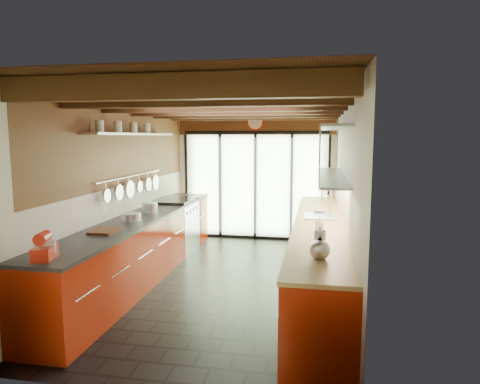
{
  "coord_description": "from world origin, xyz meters",
  "views": [
    {
      "loc": [
        1.24,
        -5.76,
        2.06
      ],
      "look_at": [
        0.11,
        0.4,
        1.25
      ],
      "focal_mm": 32.0,
      "sensor_mm": 36.0,
      "label": 1
    }
  ],
  "objects_px": {
    "soap_bottle": "(320,224)",
    "bowl": "(319,211)",
    "kettle": "(320,248)",
    "paper_towel": "(320,244)",
    "stand_mixer": "(45,248)"
  },
  "relations": [
    {
      "from": "paper_towel",
      "to": "bowl",
      "type": "relative_size",
      "value": 1.56
    },
    {
      "from": "bowl",
      "to": "stand_mixer",
      "type": "bearing_deg",
      "value": -130.54
    },
    {
      "from": "kettle",
      "to": "bowl",
      "type": "relative_size",
      "value": 1.4
    },
    {
      "from": "paper_towel",
      "to": "soap_bottle",
      "type": "xyz_separation_m",
      "value": [
        0.0,
        1.09,
        -0.03
      ]
    },
    {
      "from": "kettle",
      "to": "bowl",
      "type": "distance_m",
      "value": 2.51
    },
    {
      "from": "kettle",
      "to": "soap_bottle",
      "type": "xyz_separation_m",
      "value": [
        0.0,
        1.17,
        -0.0
      ]
    },
    {
      "from": "soap_bottle",
      "to": "bowl",
      "type": "distance_m",
      "value": 1.34
    },
    {
      "from": "paper_towel",
      "to": "soap_bottle",
      "type": "relative_size",
      "value": 1.52
    },
    {
      "from": "soap_bottle",
      "to": "bowl",
      "type": "height_order",
      "value": "soap_bottle"
    },
    {
      "from": "stand_mixer",
      "to": "kettle",
      "type": "bearing_deg",
      "value": 10.25
    },
    {
      "from": "kettle",
      "to": "bowl",
      "type": "xyz_separation_m",
      "value": [
        0.0,
        2.51,
        -0.08
      ]
    },
    {
      "from": "paper_towel",
      "to": "bowl",
      "type": "bearing_deg",
      "value": 90.0
    },
    {
      "from": "stand_mixer",
      "to": "soap_bottle",
      "type": "distance_m",
      "value": 3.02
    },
    {
      "from": "kettle",
      "to": "soap_bottle",
      "type": "height_order",
      "value": "kettle"
    },
    {
      "from": "kettle",
      "to": "soap_bottle",
      "type": "relative_size",
      "value": 1.37
    }
  ]
}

